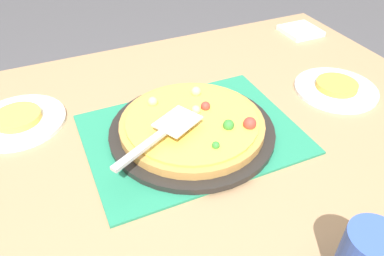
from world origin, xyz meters
TOP-DOWN VIEW (x-y plane):
  - dining_table at (0.00, 0.00)m, footprint 1.40×1.00m
  - placemat at (0.00, 0.00)m, footprint 0.48×0.36m
  - pizza_pan at (0.00, 0.00)m, footprint 0.38×0.38m
  - pizza at (0.00, -0.00)m, footprint 0.33×0.33m
  - plate_near_left at (0.43, 0.01)m, footprint 0.22×0.22m
  - plate_far_right at (-0.36, 0.21)m, footprint 0.22×0.22m
  - served_slice_left at (0.43, 0.01)m, footprint 0.11×0.11m
  - served_slice_right at (-0.36, 0.21)m, footprint 0.11×0.11m
  - pizza_server at (-0.09, -0.05)m, footprint 0.22×0.15m
  - napkin_stack at (0.57, 0.36)m, footprint 0.12×0.12m

SIDE VIEW (x-z plane):
  - dining_table at x=0.00m, z-range 0.27..1.02m
  - placemat at x=0.00m, z-range 0.75..0.76m
  - plate_near_left at x=0.43m, z-range 0.75..0.76m
  - plate_far_right at x=-0.36m, z-range 0.75..0.76m
  - napkin_stack at x=0.57m, z-range 0.75..0.77m
  - pizza_pan at x=0.00m, z-range 0.76..0.77m
  - served_slice_left at x=0.43m, z-range 0.76..0.78m
  - served_slice_right at x=-0.36m, z-range 0.76..0.78m
  - pizza at x=0.00m, z-range 0.76..0.81m
  - pizza_server at x=-0.09m, z-range 0.82..0.82m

